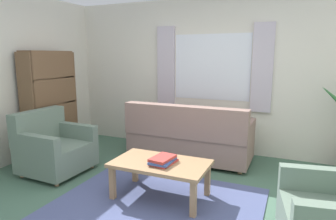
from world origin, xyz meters
TOP-DOWN VIEW (x-y plane):
  - ground_plane at (0.00, 0.00)m, footprint 6.24×6.24m
  - wall_back at (0.00, 2.26)m, footprint 5.32×0.12m
  - window_with_curtains at (0.00, 2.18)m, footprint 1.98×0.07m
  - area_rug at (0.00, 0.00)m, footprint 2.25×1.84m
  - couch at (-0.16, 1.53)m, footprint 1.90×0.82m
  - armchair_left at (-1.76, 0.32)m, footprint 0.85×0.87m
  - coffee_table at (-0.04, 0.22)m, footprint 1.10×0.64m
  - book_stack_on_table at (0.01, 0.18)m, footprint 0.26×0.35m
  - bookshelf at (-2.35, 0.94)m, footprint 0.30×0.94m

SIDE VIEW (x-z plane):
  - ground_plane at x=0.00m, z-range 0.00..0.00m
  - area_rug at x=0.00m, z-range 0.00..0.01m
  - armchair_left at x=-1.76m, z-range -0.09..0.79m
  - couch at x=-0.16m, z-range -0.09..0.83m
  - coffee_table at x=-0.04m, z-range 0.16..0.60m
  - book_stack_on_table at x=0.01m, z-range 0.44..0.52m
  - bookshelf at x=-2.35m, z-range 0.02..1.74m
  - wall_back at x=0.00m, z-range 0.00..2.60m
  - window_with_curtains at x=0.00m, z-range 0.75..2.15m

